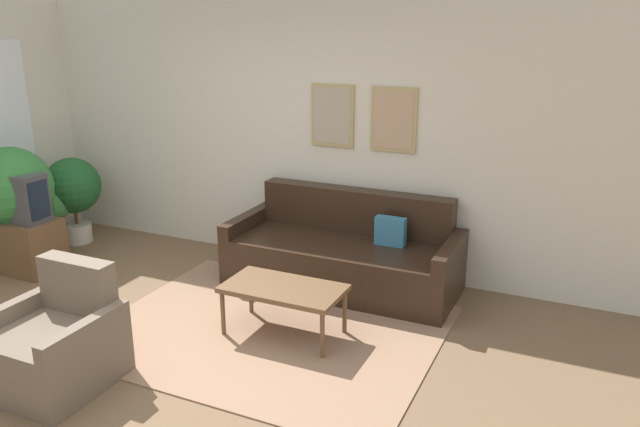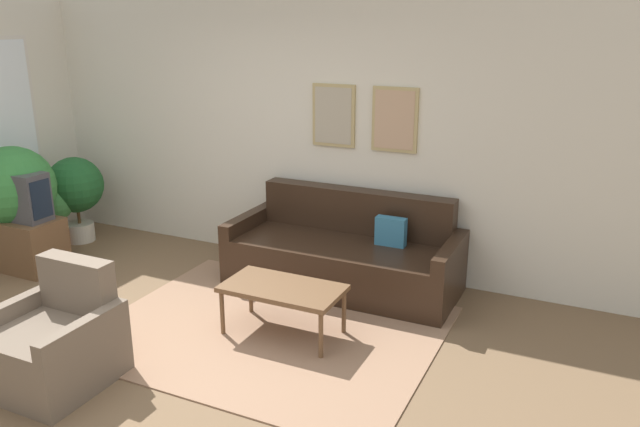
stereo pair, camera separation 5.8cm
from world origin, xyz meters
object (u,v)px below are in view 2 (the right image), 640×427
at_px(tv, 22,196).
at_px(potted_plant_tall, 14,188).
at_px(coffee_table, 283,291).
at_px(armchair, 54,344).
at_px(couch, 345,255).

relative_size(tv, potted_plant_tall, 0.45).
height_order(tv, potted_plant_tall, potted_plant_tall).
bearing_deg(coffee_table, tv, 177.62).
bearing_deg(armchair, tv, 134.76).
distance_m(couch, potted_plant_tall, 3.43).
xyz_separation_m(couch, potted_plant_tall, (-3.27, -0.90, 0.50)).
bearing_deg(coffee_table, armchair, -131.55).
xyz_separation_m(couch, coffee_table, (-0.06, -1.11, 0.08)).
relative_size(couch, coffee_table, 2.27).
distance_m(coffee_table, tv, 3.02).
distance_m(coffee_table, armchair, 1.69).
height_order(couch, armchair, couch).
relative_size(armchair, potted_plant_tall, 0.67).
height_order(coffee_table, armchair, armchair).
bearing_deg(tv, armchair, -36.56).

